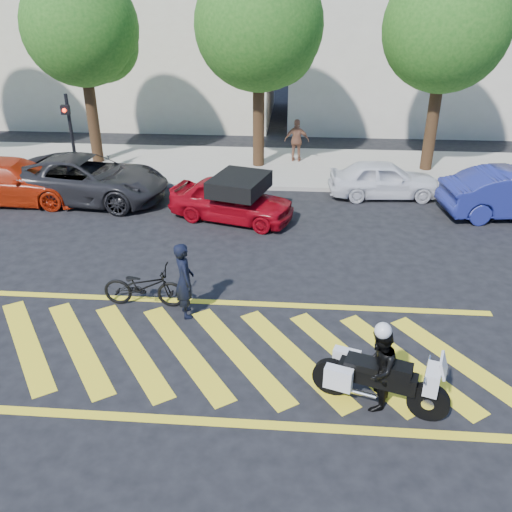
# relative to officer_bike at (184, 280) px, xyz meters

# --- Properties ---
(ground) EXTENTS (90.00, 90.00, 0.00)m
(ground) POSITION_rel_officer_bike_xyz_m (0.82, -1.36, -0.88)
(ground) COLOR black
(ground) RESTS_ON ground
(sidewalk) EXTENTS (60.00, 5.00, 0.15)m
(sidewalk) POSITION_rel_officer_bike_xyz_m (0.82, 10.64, -0.80)
(sidewalk) COLOR #9E998E
(sidewalk) RESTS_ON ground
(crosswalk) EXTENTS (12.33, 4.00, 0.01)m
(crosswalk) POSITION_rel_officer_bike_xyz_m (0.79, -1.36, -0.87)
(crosswalk) COLOR yellow
(crosswalk) RESTS_ON ground
(building_left) EXTENTS (16.00, 8.00, 10.00)m
(building_left) POSITION_rel_officer_bike_xyz_m (-7.18, 19.64, 4.12)
(building_left) COLOR beige
(building_left) RESTS_ON ground
(building_right) EXTENTS (16.00, 8.00, 11.00)m
(building_right) POSITION_rel_officer_bike_xyz_m (9.82, 19.64, 4.62)
(building_right) COLOR beige
(building_right) RESTS_ON ground
(tree_left) EXTENTS (4.20, 4.20, 7.26)m
(tree_left) POSITION_rel_officer_bike_xyz_m (-5.55, 10.71, 4.12)
(tree_left) COLOR black
(tree_left) RESTS_ON ground
(tree_center) EXTENTS (4.60, 4.60, 7.56)m
(tree_center) POSITION_rel_officer_bike_xyz_m (0.95, 10.71, 4.22)
(tree_center) COLOR black
(tree_center) RESTS_ON ground
(tree_right) EXTENTS (4.40, 4.40, 7.41)m
(tree_right) POSITION_rel_officer_bike_xyz_m (7.45, 10.71, 4.17)
(tree_right) COLOR black
(tree_right) RESTS_ON ground
(signal_pole) EXTENTS (0.28, 0.43, 3.20)m
(signal_pole) POSITION_rel_officer_bike_xyz_m (-5.68, 8.38, 1.04)
(signal_pole) COLOR black
(signal_pole) RESTS_ON ground
(officer_bike) EXTENTS (0.64, 0.75, 1.75)m
(officer_bike) POSITION_rel_officer_bike_xyz_m (0.00, 0.00, 0.00)
(officer_bike) COLOR black
(officer_bike) RESTS_ON ground
(bicycle) EXTENTS (1.88, 0.67, 0.98)m
(bicycle) POSITION_rel_officer_bike_xyz_m (-1.02, 0.32, -0.38)
(bicycle) COLOR black
(bicycle) RESTS_ON ground
(police_motorcycle) EXTENTS (2.30, 1.15, 1.05)m
(police_motorcycle) POSITION_rel_officer_bike_xyz_m (3.86, -2.59, -0.31)
(police_motorcycle) COLOR black
(police_motorcycle) RESTS_ON ground
(officer_moto) EXTENTS (0.81, 0.92, 1.58)m
(officer_moto) POSITION_rel_officer_bike_xyz_m (3.85, -2.61, -0.09)
(officer_moto) COLOR black
(officer_moto) RESTS_ON ground
(red_convertible) EXTENTS (4.13, 2.58, 1.31)m
(red_convertible) POSITION_rel_officer_bike_xyz_m (0.38, 5.44, -0.22)
(red_convertible) COLOR #970712
(red_convertible) RESTS_ON ground
(parked_left) EXTENTS (4.95, 2.14, 1.42)m
(parked_left) POSITION_rel_officer_bike_xyz_m (-7.05, 6.44, -0.17)
(parked_left) COLOR #B3250B
(parked_left) RESTS_ON ground
(parked_mid_left) EXTENTS (5.67, 3.04, 1.52)m
(parked_mid_left) POSITION_rel_officer_bike_xyz_m (-4.68, 6.73, -0.12)
(parked_mid_left) COLOR black
(parked_mid_left) RESTS_ON ground
(parked_mid_right) EXTENTS (3.80, 1.74, 1.26)m
(parked_mid_right) POSITION_rel_officer_bike_xyz_m (5.32, 7.84, -0.24)
(parked_mid_right) COLOR white
(parked_mid_right) RESTS_ON ground
(pedestrian_right) EXTENTS (1.02, 0.51, 1.68)m
(pedestrian_right) POSITION_rel_officer_bike_xyz_m (2.31, 11.28, 0.11)
(pedestrian_right) COLOR #935D42
(pedestrian_right) RESTS_ON sidewalk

